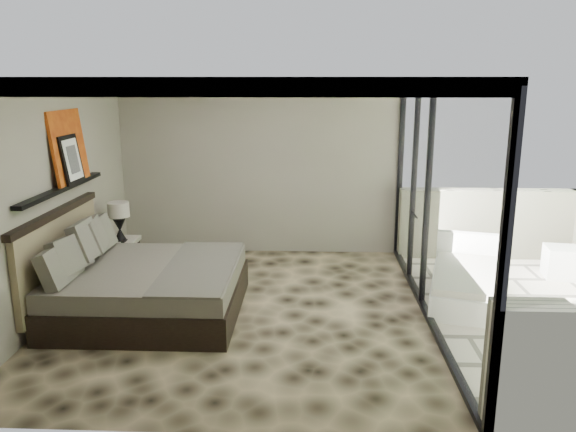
{
  "coord_description": "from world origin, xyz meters",
  "views": [
    {
      "loc": [
        0.83,
        -6.46,
        2.78
      ],
      "look_at": [
        0.54,
        0.4,
        1.11
      ],
      "focal_mm": 35.0,
      "sensor_mm": 36.0,
      "label": 1
    }
  ],
  "objects_px": {
    "bed": "(142,285)",
    "table_lamp": "(119,216)",
    "nightstand": "(120,256)",
    "ottoman": "(561,262)",
    "lounger": "(467,282)"
  },
  "relations": [
    {
      "from": "bed",
      "to": "table_lamp",
      "type": "relative_size",
      "value": 3.91
    },
    {
      "from": "nightstand",
      "to": "ottoman",
      "type": "xyz_separation_m",
      "value": [
        6.42,
        0.11,
        -0.04
      ]
    },
    {
      "from": "lounger",
      "to": "nightstand",
      "type": "bearing_deg",
      "value": -173.81
    },
    {
      "from": "bed",
      "to": "nightstand",
      "type": "bearing_deg",
      "value": 118.42
    },
    {
      "from": "bed",
      "to": "nightstand",
      "type": "distance_m",
      "value": 1.58
    },
    {
      "from": "bed",
      "to": "ottoman",
      "type": "bearing_deg",
      "value": 14.84
    },
    {
      "from": "nightstand",
      "to": "table_lamp",
      "type": "xyz_separation_m",
      "value": [
        0.05,
        -0.04,
        0.62
      ]
    },
    {
      "from": "table_lamp",
      "to": "ottoman",
      "type": "distance_m",
      "value": 6.41
    },
    {
      "from": "bed",
      "to": "table_lamp",
      "type": "bearing_deg",
      "value": 117.5
    },
    {
      "from": "nightstand",
      "to": "lounger",
      "type": "height_order",
      "value": "lounger"
    },
    {
      "from": "ottoman",
      "to": "lounger",
      "type": "bearing_deg",
      "value": -151.21
    },
    {
      "from": "nightstand",
      "to": "bed",
      "type": "bearing_deg",
      "value": -44.24
    },
    {
      "from": "bed",
      "to": "lounger",
      "type": "height_order",
      "value": "bed"
    },
    {
      "from": "nightstand",
      "to": "table_lamp",
      "type": "bearing_deg",
      "value": -20.1
    },
    {
      "from": "nightstand",
      "to": "table_lamp",
      "type": "height_order",
      "value": "table_lamp"
    }
  ]
}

